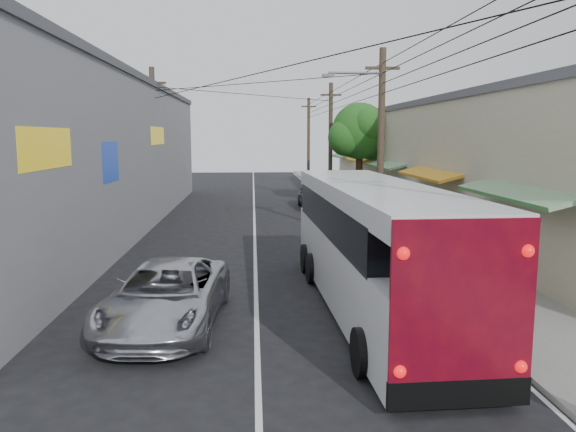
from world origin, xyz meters
The scene contains 13 objects.
ground centered at (0.00, 0.00, 0.00)m, with size 120.00×120.00×0.00m, color black.
sidewalk centered at (6.50, 20.00, 0.06)m, with size 3.00×80.00×0.12m, color slate.
building_right centered at (10.99, 22.00, 3.15)m, with size 7.09×40.00×6.25m.
building_left centered at (-8.50, 18.00, 3.65)m, with size 7.20×36.00×7.25m.
utility_poles centered at (3.13, 20.33, 4.13)m, with size 11.80×45.28×8.00m.
street_tree centered at (6.87, 26.02, 4.67)m, with size 4.40×4.00×6.60m.
coach_bus centered at (3.00, 4.12, 1.71)m, with size 2.95×11.53×3.30m.
jeepney centered at (-2.13, 3.10, 0.75)m, with size 2.50×5.42×1.51m, color silver.
parked_suv centered at (4.60, 13.00, 0.82)m, with size 2.30×5.66×1.64m, color #A5A4AD.
parked_car_mid centered at (3.80, 24.76, 0.82)m, with size 1.93×4.79×1.63m, color #232328.
parked_car_far centered at (4.60, 29.03, 0.69)m, with size 1.46×4.18×1.38m, color black.
pedestrian_near centered at (5.40, 14.73, 0.95)m, with size 0.60×0.40×1.66m, color pink.
pedestrian_far centered at (7.60, 11.96, 0.95)m, with size 0.81×0.63×1.67m, color #89AAC8.
Camera 1 is at (-0.06, -9.92, 4.50)m, focal length 35.00 mm.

